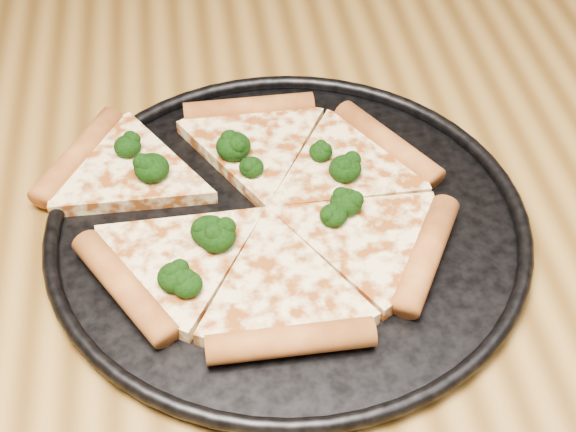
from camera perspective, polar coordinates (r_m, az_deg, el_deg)
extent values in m
cube|color=olive|center=(0.71, -2.70, -2.08)|extent=(1.20, 0.90, 0.04)
cylinder|color=black|center=(0.70, 0.00, -0.76)|extent=(0.38, 0.38, 0.01)
torus|color=black|center=(0.69, 0.00, -0.35)|extent=(0.39, 0.39, 0.01)
cylinder|color=#C57231|center=(0.76, 6.72, 4.88)|extent=(0.08, 0.12, 0.02)
cylinder|color=#C57231|center=(0.79, -2.64, 7.23)|extent=(0.12, 0.02, 0.02)
cylinder|color=#C57231|center=(0.76, -13.94, 3.98)|extent=(0.08, 0.12, 0.02)
cylinder|color=#C57231|center=(0.65, -10.98, -4.68)|extent=(0.08, 0.12, 0.02)
cylinder|color=#C57231|center=(0.60, 0.18, -8.39)|extent=(0.12, 0.02, 0.02)
cylinder|color=#C57231|center=(0.67, 9.30, -2.54)|extent=(0.08, 0.12, 0.02)
ellipsoid|color=black|center=(0.71, 3.87, 3.20)|extent=(0.03, 0.03, 0.02)
ellipsoid|color=black|center=(0.69, 3.93, 0.93)|extent=(0.03, 0.03, 0.02)
ellipsoid|color=black|center=(0.63, -7.62, -4.12)|extent=(0.03, 0.03, 0.02)
ellipsoid|color=black|center=(0.66, -5.40, -0.99)|extent=(0.03, 0.03, 0.02)
ellipsoid|color=black|center=(0.72, -9.16, 3.20)|extent=(0.03, 0.03, 0.02)
ellipsoid|color=black|center=(0.68, 3.06, 0.05)|extent=(0.02, 0.02, 0.02)
ellipsoid|color=black|center=(0.72, 3.60, 3.14)|extent=(0.02, 0.02, 0.02)
ellipsoid|color=black|center=(0.66, -4.80, -1.35)|extent=(0.03, 0.03, 0.02)
ellipsoid|color=black|center=(0.63, -6.80, -4.59)|extent=(0.02, 0.02, 0.02)
ellipsoid|color=black|center=(0.74, -3.70, 4.70)|extent=(0.03, 0.03, 0.02)
ellipsoid|color=black|center=(0.75, -10.75, 4.63)|extent=(0.02, 0.02, 0.02)
ellipsoid|color=black|center=(0.72, -2.48, 3.31)|extent=(0.02, 0.02, 0.02)
ellipsoid|color=black|center=(0.73, 2.22, 4.35)|extent=(0.02, 0.02, 0.02)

